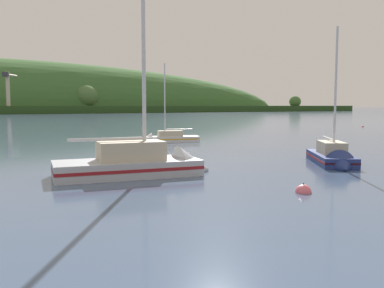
{
  "coord_description": "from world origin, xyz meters",
  "views": [
    {
      "loc": [
        -23.58,
        4.99,
        4.01
      ],
      "look_at": [
        -7.84,
        34.24,
        0.93
      ],
      "focal_mm": 39.16,
      "sensor_mm": 36.0,
      "label": 1
    }
  ],
  "objects_px": {
    "sailboat_near_mooring": "(146,169)",
    "sailboat_midwater_white": "(165,140)",
    "mooring_buoy_foreground": "(303,192)",
    "mooring_buoy_midchannel": "(363,127)",
    "dockside_crane": "(8,94)",
    "sailboat_far_left": "(334,160)"
  },
  "relations": [
    {
      "from": "dockside_crane",
      "to": "sailboat_midwater_white",
      "type": "distance_m",
      "value": 163.59
    },
    {
      "from": "mooring_buoy_foreground",
      "to": "mooring_buoy_midchannel",
      "type": "bearing_deg",
      "value": 37.35
    },
    {
      "from": "sailboat_near_mooring",
      "to": "sailboat_midwater_white",
      "type": "height_order",
      "value": "sailboat_near_mooring"
    },
    {
      "from": "dockside_crane",
      "to": "mooring_buoy_foreground",
      "type": "distance_m",
      "value": 190.98
    },
    {
      "from": "sailboat_near_mooring",
      "to": "mooring_buoy_foreground",
      "type": "xyz_separation_m",
      "value": [
        4.56,
        -8.05,
        -0.34
      ]
    },
    {
      "from": "sailboat_near_mooring",
      "to": "sailboat_midwater_white",
      "type": "bearing_deg",
      "value": 69.81
    },
    {
      "from": "sailboat_far_left",
      "to": "mooring_buoy_foreground",
      "type": "distance_m",
      "value": 9.91
    },
    {
      "from": "sailboat_midwater_white",
      "to": "mooring_buoy_foreground",
      "type": "distance_m",
      "value": 27.95
    },
    {
      "from": "sailboat_midwater_white",
      "to": "dockside_crane",
      "type": "bearing_deg",
      "value": -75.74
    },
    {
      "from": "dockside_crane",
      "to": "sailboat_far_left",
      "type": "bearing_deg",
      "value": -148.94
    },
    {
      "from": "dockside_crane",
      "to": "sailboat_midwater_white",
      "type": "relative_size",
      "value": 2.02
    },
    {
      "from": "sailboat_near_mooring",
      "to": "sailboat_far_left",
      "type": "bearing_deg",
      "value": -2.95
    },
    {
      "from": "sailboat_near_mooring",
      "to": "mooring_buoy_foreground",
      "type": "relative_size",
      "value": 18.68
    },
    {
      "from": "dockside_crane",
      "to": "mooring_buoy_midchannel",
      "type": "height_order",
      "value": "dockside_crane"
    },
    {
      "from": "dockside_crane",
      "to": "sailboat_near_mooring",
      "type": "xyz_separation_m",
      "value": [
        -7.83,
        -182.69,
        -8.62
      ]
    },
    {
      "from": "sailboat_near_mooring",
      "to": "sailboat_midwater_white",
      "type": "relative_size",
      "value": 1.66
    },
    {
      "from": "dockside_crane",
      "to": "sailboat_near_mooring",
      "type": "relative_size",
      "value": 1.22
    },
    {
      "from": "sailboat_near_mooring",
      "to": "mooring_buoy_midchannel",
      "type": "bearing_deg",
      "value": 36.47
    },
    {
      "from": "dockside_crane",
      "to": "sailboat_near_mooring",
      "type": "bearing_deg",
      "value": -152.88
    },
    {
      "from": "mooring_buoy_foreground",
      "to": "mooring_buoy_midchannel",
      "type": "distance_m",
      "value": 64.63
    },
    {
      "from": "sailboat_far_left",
      "to": "mooring_buoy_foreground",
      "type": "xyz_separation_m",
      "value": [
        -8.07,
        -5.75,
        -0.33
      ]
    },
    {
      "from": "sailboat_near_mooring",
      "to": "mooring_buoy_foreground",
      "type": "distance_m",
      "value": 9.25
    }
  ]
}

